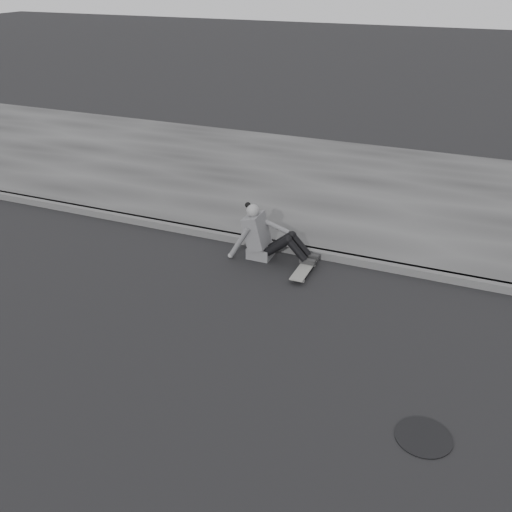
% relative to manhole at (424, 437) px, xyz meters
% --- Properties ---
extents(ground, '(80.00, 80.00, 0.00)m').
position_rel_manhole_xyz_m(ground, '(-2.89, 0.69, -0.01)').
color(ground, black).
rests_on(ground, ground).
extents(curb, '(24.00, 0.16, 0.12)m').
position_rel_manhole_xyz_m(curb, '(-2.89, 3.27, 0.05)').
color(curb, '#4B4B4B').
rests_on(curb, ground).
extents(sidewalk, '(24.00, 6.00, 0.12)m').
position_rel_manhole_xyz_m(sidewalk, '(-2.89, 6.29, 0.05)').
color(sidewalk, '#383838').
rests_on(sidewalk, ground).
extents(manhole, '(0.56, 0.56, 0.01)m').
position_rel_manhole_xyz_m(manhole, '(0.00, 0.00, 0.00)').
color(manhole, black).
rests_on(manhole, ground).
extents(skateboard, '(0.20, 0.78, 0.09)m').
position_rel_manhole_xyz_m(skateboard, '(-2.12, 2.67, 0.07)').
color(skateboard, gray).
rests_on(skateboard, ground).
extents(seated_woman, '(1.38, 0.46, 0.88)m').
position_rel_manhole_xyz_m(seated_woman, '(-2.85, 2.92, 0.35)').
color(seated_woman, '#555558').
rests_on(seated_woman, ground).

